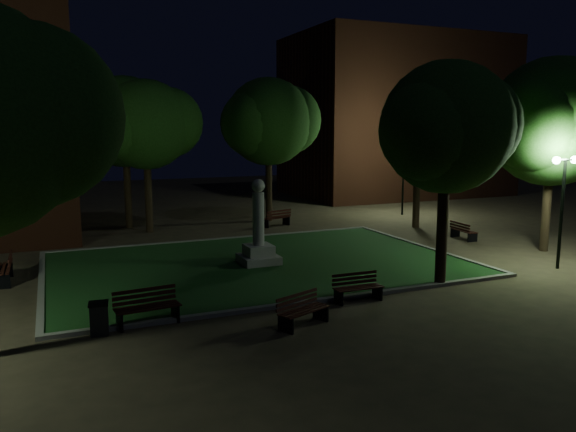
% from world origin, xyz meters
% --- Properties ---
extents(ground, '(80.00, 80.00, 0.00)m').
position_xyz_m(ground, '(0.00, 0.00, 0.00)').
color(ground, '#453A27').
extents(lawn, '(15.00, 10.00, 0.08)m').
position_xyz_m(lawn, '(0.00, 2.00, 0.04)').
color(lawn, '#1C481B').
rests_on(lawn, ground).
extents(lawn_kerb, '(15.40, 10.40, 0.12)m').
position_xyz_m(lawn_kerb, '(0.00, 2.00, 0.06)').
color(lawn_kerb, slate).
rests_on(lawn_kerb, ground).
extents(monument, '(1.40, 1.40, 3.20)m').
position_xyz_m(monument, '(0.00, 2.00, 0.96)').
color(monument, '#9C988D').
rests_on(monument, lawn).
extents(building_far, '(16.00, 10.00, 12.00)m').
position_xyz_m(building_far, '(18.00, 20.00, 6.00)').
color(building_far, '#482113').
rests_on(building_far, ground).
extents(tree_north_wl, '(5.39, 4.40, 7.52)m').
position_xyz_m(tree_north_wl, '(-2.58, 10.57, 5.32)').
color(tree_north_wl, black).
rests_on(tree_north_wl, ground).
extents(tree_north_er, '(5.88, 4.80, 7.90)m').
position_xyz_m(tree_north_er, '(4.19, 11.46, 5.50)').
color(tree_north_er, black).
rests_on(tree_north_er, ground).
extents(tree_ne, '(4.42, 3.61, 7.02)m').
position_xyz_m(tree_ne, '(10.50, 6.48, 5.20)').
color(tree_ne, black).
rests_on(tree_ne, ground).
extents(tree_east, '(6.48, 5.29, 8.06)m').
position_xyz_m(tree_east, '(12.13, -0.39, 5.41)').
color(tree_east, black).
rests_on(tree_east, ground).
extents(tree_se, '(5.20, 4.25, 7.30)m').
position_xyz_m(tree_se, '(4.68, -2.97, 5.17)').
color(tree_se, black).
rests_on(tree_se, ground).
extents(tree_far_north, '(5.68, 4.64, 7.80)m').
position_xyz_m(tree_far_north, '(-3.35, 12.28, 5.47)').
color(tree_far_north, black).
rests_on(tree_far_north, ground).
extents(lamppost_se, '(1.18, 0.28, 4.16)m').
position_xyz_m(lamppost_se, '(10.03, -2.86, 2.94)').
color(lamppost_se, black).
rests_on(lamppost_se, ground).
extents(lamppost_ne, '(1.18, 0.28, 4.43)m').
position_xyz_m(lamppost_ne, '(12.24, 10.39, 3.10)').
color(lamppost_ne, black).
rests_on(lamppost_ne, ground).
extents(bench_near_left, '(1.61, 1.05, 0.83)m').
position_xyz_m(bench_near_left, '(-1.22, -4.68, 0.39)').
color(bench_near_left, black).
rests_on(bench_near_left, ground).
extents(bench_near_right, '(1.53, 0.56, 0.83)m').
position_xyz_m(bench_near_right, '(1.19, -3.38, 0.39)').
color(bench_near_right, black).
rests_on(bench_near_right, ground).
extents(bench_west_near, '(1.75, 0.77, 0.93)m').
position_xyz_m(bench_west_near, '(-4.97, -2.96, 0.44)').
color(bench_west_near, black).
rests_on(bench_west_near, ground).
extents(bench_left_side, '(0.63, 1.78, 0.98)m').
position_xyz_m(bench_left_side, '(-8.75, 2.98, 0.46)').
color(bench_left_side, black).
rests_on(bench_left_side, ground).
extents(bench_right_side, '(0.60, 1.50, 0.81)m').
position_xyz_m(bench_right_side, '(10.49, 2.92, 0.38)').
color(bench_right_side, black).
rests_on(bench_right_side, ground).
extents(bench_far_side, '(1.72, 1.00, 0.89)m').
position_xyz_m(bench_far_side, '(3.80, 9.62, 0.42)').
color(bench_far_side, black).
rests_on(bench_far_side, ground).
extents(trash_bin, '(0.54, 0.54, 0.83)m').
position_xyz_m(trash_bin, '(-6.20, -3.26, 0.42)').
color(trash_bin, black).
rests_on(trash_bin, ground).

